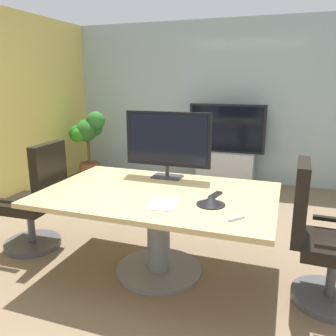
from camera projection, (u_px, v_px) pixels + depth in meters
name	position (u px, v px, depth m)	size (l,w,h in m)	color
ground_plane	(158.00, 263.00, 3.22)	(7.12, 7.12, 0.00)	#7A664C
wall_back_glass_partition	(223.00, 103.00, 5.70)	(5.32, 0.10, 2.61)	#9EB2B7
conference_table	(158.00, 212.00, 2.95)	(1.95, 1.26, 0.75)	tan
office_chair_left	(37.00, 205.00, 3.42)	(0.61, 0.58, 1.09)	#4C4C51
office_chair_right	(321.00, 246.00, 2.58)	(0.60, 0.58, 1.09)	#4C4C51
tv_monitor	(168.00, 141.00, 3.26)	(0.84, 0.18, 0.64)	#333338
wall_display_unit	(226.00, 158.00, 5.54)	(1.20, 0.36, 1.31)	#B7BABC
potted_plant	(88.00, 137.00, 5.76)	(0.65, 0.60, 1.17)	brown
conference_phone	(211.00, 201.00, 2.60)	(0.22, 0.22, 0.07)	black
remote_control	(215.00, 195.00, 2.81)	(0.05, 0.17, 0.02)	black
whiteboard_marker	(236.00, 218.00, 2.32)	(0.13, 0.02, 0.02)	silver
paper_notepad	(163.00, 203.00, 2.62)	(0.21, 0.30, 0.01)	white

